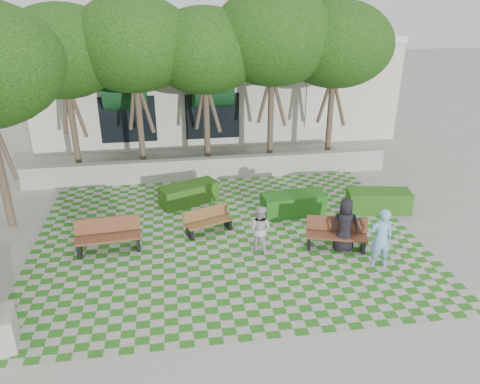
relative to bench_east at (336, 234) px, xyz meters
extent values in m
plane|color=gray|center=(-3.24, 0.01, -0.46)|extent=(90.00, 90.00, 0.00)
plane|color=#2B721E|center=(-3.24, 1.01, -0.46)|extent=(12.00, 12.00, 0.00)
cube|color=#9E9B93|center=(-3.24, -4.69, -0.46)|extent=(16.00, 2.00, 0.01)
cube|color=#9E9B93|center=(-3.24, 6.21, -0.01)|extent=(15.00, 0.36, 0.90)
cube|color=brown|center=(-0.02, -0.07, -0.01)|extent=(1.91, 1.08, 0.06)
cube|color=brown|center=(0.06, 0.18, 0.27)|extent=(1.78, 0.67, 0.46)
cube|color=black|center=(-0.80, 0.17, -0.24)|extent=(0.25, 0.51, 0.45)
cube|color=black|center=(0.75, -0.31, -0.24)|extent=(0.25, 0.51, 0.45)
cube|color=brown|center=(-3.75, 1.54, -0.08)|extent=(1.61, 0.99, 0.05)
cube|color=brown|center=(-3.83, 1.75, 0.16)|extent=(1.48, 0.65, 0.39)
cube|color=black|center=(-4.40, 1.30, -0.27)|extent=(0.23, 0.43, 0.38)
cube|color=black|center=(-3.11, 1.79, -0.27)|extent=(0.23, 0.43, 0.38)
cube|color=brown|center=(-6.85, 0.83, 0.02)|extent=(1.98, 0.75, 0.06)
cube|color=brown|center=(-6.87, 1.11, 0.31)|extent=(1.94, 0.29, 0.49)
cube|color=black|center=(-7.71, 0.76, -0.23)|extent=(0.15, 0.54, 0.47)
cube|color=black|center=(-5.99, 0.90, -0.23)|extent=(0.15, 0.54, 0.47)
cube|color=#215015|center=(2.36, 2.24, -0.08)|extent=(2.30, 1.23, 0.77)
cube|color=#194E14|center=(-0.70, 2.46, -0.08)|extent=(2.24, 1.04, 0.76)
cube|color=#204712|center=(-4.28, 3.94, -0.09)|extent=(2.27, 1.61, 0.74)
imported|color=#78AFDC|center=(0.87, -1.13, 0.44)|extent=(0.69, 0.48, 1.80)
imported|color=black|center=(0.19, -0.14, 0.38)|extent=(0.95, 0.76, 1.69)
imported|color=silver|center=(-2.34, 0.21, 0.28)|extent=(0.92, 0.88, 1.49)
cylinder|color=#47382B|center=(-8.74, 7.61, 1.36)|extent=(0.26, 0.26, 3.64)
ellipsoid|color=#1E4C11|center=(-8.74, 7.61, 4.61)|extent=(4.80, 4.80, 3.60)
cylinder|color=#47382B|center=(-6.04, 7.61, 1.44)|extent=(0.26, 0.26, 3.81)
ellipsoid|color=#1E4C11|center=(-6.04, 7.61, 4.84)|extent=(5.00, 5.00, 3.75)
cylinder|color=#47382B|center=(-3.24, 7.61, 1.33)|extent=(0.26, 0.26, 3.58)
ellipsoid|color=#1E4C11|center=(-3.24, 7.61, 4.53)|extent=(4.60, 4.60, 3.45)
cylinder|color=#47382B|center=(-0.44, 7.61, 1.50)|extent=(0.26, 0.26, 3.92)
ellipsoid|color=#1E4C11|center=(-0.44, 7.61, 5.00)|extent=(5.20, 5.20, 3.90)
cylinder|color=#47382B|center=(2.26, 7.61, 1.39)|extent=(0.26, 0.26, 3.70)
ellipsoid|color=#1E4C11|center=(2.26, 7.61, 4.69)|extent=(4.80, 4.80, 3.60)
cylinder|color=#47382B|center=(-10.24, 3.01, 1.44)|extent=(0.26, 0.26, 3.81)
cube|color=beige|center=(-2.24, 14.21, 2.04)|extent=(18.00, 8.00, 5.00)
cube|color=white|center=(-2.24, 10.21, 4.54)|extent=(18.00, 0.30, 0.30)
cube|color=black|center=(2.76, 10.19, 1.74)|extent=(1.40, 0.10, 2.40)
cylinder|color=#103C1A|center=(-6.74, 10.19, 2.54)|extent=(3.00, 1.80, 1.80)
cube|color=black|center=(-6.74, 10.19, 1.14)|extent=(2.60, 0.08, 2.20)
cylinder|color=#103C1A|center=(-2.74, 10.19, 2.54)|extent=(3.00, 1.80, 1.80)
cube|color=black|center=(-2.74, 10.19, 1.14)|extent=(2.60, 0.08, 2.20)
camera|label=1|loc=(-4.82, -11.88, 6.96)|focal=35.00mm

